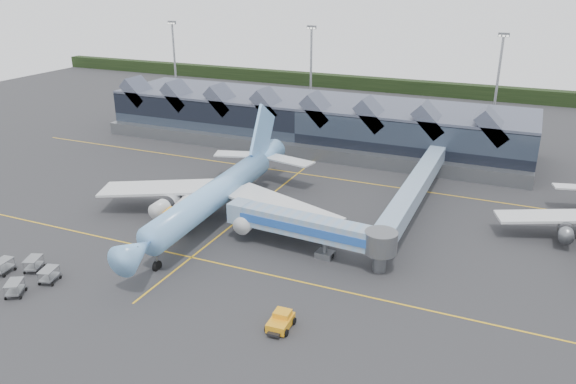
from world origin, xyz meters
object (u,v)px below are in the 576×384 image
at_px(fuel_truck, 187,207).
at_px(pushback_tug, 281,321).
at_px(jet_bridge, 318,230).
at_px(main_airliner, 218,192).

distance_m(fuel_truck, pushback_tug, 30.95).
xyz_separation_m(jet_bridge, fuel_truck, (-21.95, 2.85, -1.66)).
bearing_deg(jet_bridge, fuel_truck, 176.83).
bearing_deg(pushback_tug, main_airliner, 130.09).
height_order(main_airliner, jet_bridge, main_airliner).
xyz_separation_m(main_airliner, jet_bridge, (17.85, -5.21, -0.53)).
bearing_deg(fuel_truck, jet_bridge, -18.03).
bearing_deg(main_airliner, pushback_tug, -49.90).
bearing_deg(main_airliner, fuel_truck, -152.69).
bearing_deg(jet_bridge, main_airliner, 167.96).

